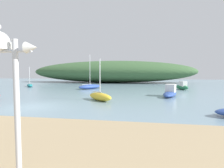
{
  "coord_description": "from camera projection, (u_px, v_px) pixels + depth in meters",
  "views": [
    {
      "loc": [
        7.84,
        -11.71,
        2.49
      ],
      "look_at": [
        4.62,
        6.97,
        1.3
      ],
      "focal_mm": 28.36,
      "sensor_mm": 36.0,
      "label": 1
    }
  ],
  "objects": [
    {
      "name": "sailboat_far_left",
      "position": [
        100.0,
        96.0,
        15.95
      ],
      "size": [
        3.01,
        2.91,
        3.79
      ],
      "color": "gold",
      "rests_on": "ground"
    },
    {
      "name": "mast_structure",
      "position": [
        6.0,
        59.0,
        3.79
      ],
      "size": [
        1.15,
        0.48,
        3.18
      ],
      "color": "silver",
      "rests_on": "beach_sand"
    },
    {
      "name": "ground_plane",
      "position": [
        34.0,
        107.0,
        13.01
      ],
      "size": [
        120.0,
        120.0,
        0.0
      ],
      "primitive_type": "plane",
      "color": "#7A99A8"
    },
    {
      "name": "sailboat_near_shore",
      "position": [
        30.0,
        85.0,
        31.76
      ],
      "size": [
        2.64,
        2.99,
        3.59
      ],
      "color": "teal",
      "rests_on": "ground"
    },
    {
      "name": "motorboat_by_sandbar",
      "position": [
        170.0,
        92.0,
        18.64
      ],
      "size": [
        2.3,
        4.12,
        1.28
      ],
      "color": "#2D4C9E",
      "rests_on": "ground"
    },
    {
      "name": "motorboat_east_reach",
      "position": [
        182.0,
        86.0,
        26.37
      ],
      "size": [
        1.82,
        3.17,
        1.26
      ],
      "color": "#287A4C",
      "rests_on": "ground"
    },
    {
      "name": "sailboat_far_right",
      "position": [
        90.0,
        86.0,
        27.67
      ],
      "size": [
        3.5,
        4.47,
        5.37
      ],
      "color": "#2D4C9E",
      "rests_on": "ground"
    },
    {
      "name": "distant_hill",
      "position": [
        111.0,
        72.0,
        46.05
      ],
      "size": [
        42.65,
        12.44,
        5.61
      ],
      "primitive_type": "ellipsoid",
      "color": "#3D6038",
      "rests_on": "ground"
    }
  ]
}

